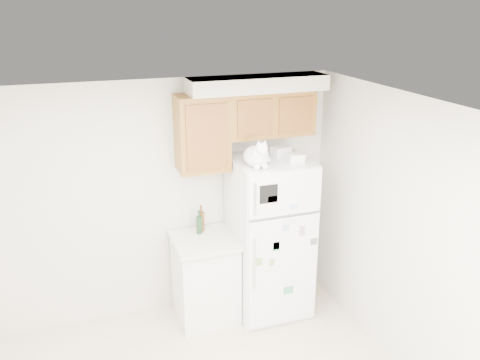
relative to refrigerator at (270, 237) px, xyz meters
name	(u,v)px	position (x,y,z in m)	size (l,w,h in m)	color
room_shell	(211,234)	(-1.02, -1.36, 0.82)	(3.84, 4.04, 2.52)	beige
refrigerator	(270,237)	(0.00, 0.00, 0.00)	(0.76, 0.78, 1.70)	white
base_counter	(205,278)	(-0.69, 0.07, -0.39)	(0.64, 0.64, 0.92)	white
cat	(258,156)	(-0.21, -0.15, 0.96)	(0.29, 0.42, 0.29)	white
storage_box_back	(281,151)	(0.14, 0.09, 0.90)	(0.18, 0.13, 0.10)	white
storage_box_front	(296,158)	(0.20, -0.16, 0.89)	(0.15, 0.11, 0.09)	white
bottle_green	(199,222)	(-0.71, 0.20, 0.20)	(0.06, 0.06, 0.26)	#19381E
bottle_amber	(201,218)	(-0.67, 0.26, 0.21)	(0.07, 0.07, 0.29)	#593814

